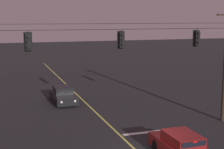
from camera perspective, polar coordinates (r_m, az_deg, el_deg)
name	(u,v)px	position (r m, az deg, el deg)	size (l,w,h in m)	color
lane_centre_stripe	(92,109)	(27.99, -3.27, -5.78)	(0.14, 60.00, 0.01)	#D1C64C
stop_bar_paint	(148,132)	(22.66, 5.93, -9.52)	(3.40, 0.36, 0.01)	silver
signal_span_assembly	(117,69)	(21.51, 0.85, 0.96)	(17.98, 0.32, 8.03)	#2D2116
traffic_light_leftmost	(28,42)	(20.17, -13.77, 5.29)	(0.48, 0.41, 1.22)	black
traffic_light_left_inner	(122,40)	(21.40, 1.62, 5.78)	(0.48, 0.41, 1.22)	black
traffic_light_centre	(197,38)	(23.80, 13.98, 5.88)	(0.48, 0.41, 1.22)	black
car_waiting_near_lane	(181,147)	(18.76, 11.46, -11.66)	(1.80, 4.33, 1.39)	maroon
car_oncoming_lead	(63,95)	(30.34, -8.10, -3.41)	(1.80, 4.42, 1.39)	black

